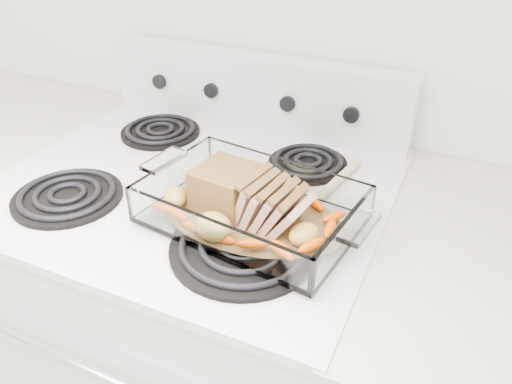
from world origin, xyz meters
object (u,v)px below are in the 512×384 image
at_px(baking_dish, 251,211).
at_px(electric_range, 207,333).
at_px(pork_roast, 241,195).
at_px(counter_left, 15,266).

bearing_deg(baking_dish, electric_range, 160.47).
height_order(electric_range, baking_dish, electric_range).
relative_size(baking_dish, pork_roast, 1.73).
height_order(counter_left, baking_dish, baking_dish).
bearing_deg(counter_left, baking_dish, -5.92).
relative_size(electric_range, baking_dish, 3.06).
distance_m(counter_left, pork_roast, 0.97).
bearing_deg(pork_roast, counter_left, 172.46).
xyz_separation_m(counter_left, pork_roast, (0.81, -0.09, 0.52)).
bearing_deg(electric_range, baking_dish, -27.31).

